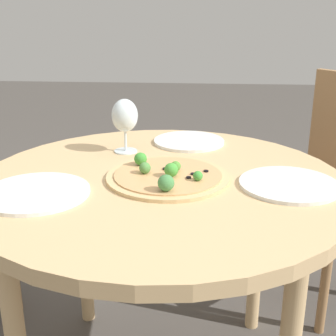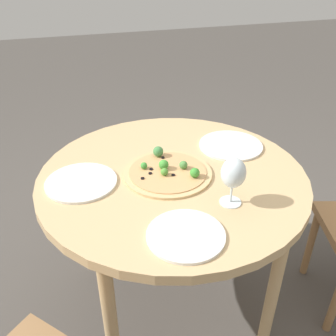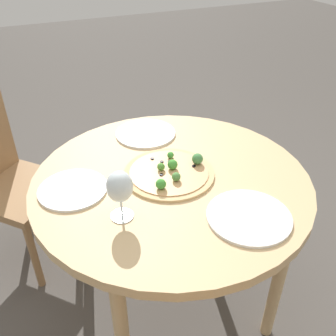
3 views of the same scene
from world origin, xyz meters
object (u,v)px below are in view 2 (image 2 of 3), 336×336
at_px(pizza, 168,172).
at_px(plate_far, 186,235).
at_px(plate_near, 81,182).
at_px(plate_side, 231,145).
at_px(wine_glass, 233,174).

relative_size(pizza, plate_far, 1.40).
height_order(plate_near, plate_side, same).
relative_size(plate_near, plate_far, 1.09).
distance_m(plate_far, plate_side, 0.62).
relative_size(pizza, wine_glass, 1.97).
relative_size(pizza, plate_side, 1.24).
bearing_deg(pizza, wine_glass, 123.01).
xyz_separation_m(plate_near, plate_far, (-0.28, 0.39, -0.00)).
xyz_separation_m(wine_glass, plate_side, (-0.17, -0.37, -0.11)).
distance_m(wine_glass, plate_far, 0.26).
bearing_deg(pizza, plate_far, 82.09).
relative_size(pizza, plate_near, 1.29).
height_order(plate_far, plate_side, same).
height_order(wine_glass, plate_near, wine_glass).
relative_size(wine_glass, plate_side, 0.63).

